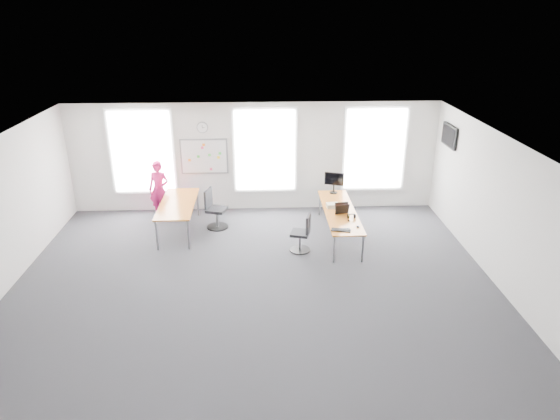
{
  "coord_description": "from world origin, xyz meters",
  "views": [
    {
      "loc": [
        0.14,
        -9.12,
        5.42
      ],
      "look_at": [
        0.59,
        1.2,
        1.1
      ],
      "focal_mm": 32.0,
      "sensor_mm": 36.0,
      "label": 1
    }
  ],
  "objects_px": {
    "headphones": "(351,216)",
    "monitor": "(334,181)",
    "desk_left": "(178,205)",
    "keyboard": "(341,230)",
    "person": "(159,189)",
    "chair_right": "(302,235)",
    "desk_right": "(340,212)",
    "chair_left": "(215,211)"
  },
  "relations": [
    {
      "from": "chair_right",
      "to": "person",
      "type": "height_order",
      "value": "person"
    },
    {
      "from": "desk_right",
      "to": "headphones",
      "type": "distance_m",
      "value": 0.52
    },
    {
      "from": "keyboard",
      "to": "headphones",
      "type": "distance_m",
      "value": 0.76
    },
    {
      "from": "desk_left",
      "to": "chair_right",
      "type": "bearing_deg",
      "value": -21.5
    },
    {
      "from": "person",
      "to": "monitor",
      "type": "bearing_deg",
      "value": 9.12
    },
    {
      "from": "desk_left",
      "to": "keyboard",
      "type": "height_order",
      "value": "desk_left"
    },
    {
      "from": "headphones",
      "to": "monitor",
      "type": "xyz_separation_m",
      "value": [
        -0.18,
        1.69,
        0.29
      ]
    },
    {
      "from": "desk_left",
      "to": "monitor",
      "type": "distance_m",
      "value": 4.12
    },
    {
      "from": "person",
      "to": "desk_left",
      "type": "bearing_deg",
      "value": -45.39
    },
    {
      "from": "monitor",
      "to": "headphones",
      "type": "bearing_deg",
      "value": -65.73
    },
    {
      "from": "headphones",
      "to": "chair_right",
      "type": "bearing_deg",
      "value": -165.37
    },
    {
      "from": "desk_right",
      "to": "headphones",
      "type": "relative_size",
      "value": 14.54
    },
    {
      "from": "desk_left",
      "to": "headphones",
      "type": "distance_m",
      "value": 4.31
    },
    {
      "from": "chair_right",
      "to": "chair_left",
      "type": "height_order",
      "value": "chair_left"
    },
    {
      "from": "chair_left",
      "to": "monitor",
      "type": "relative_size",
      "value": 1.81
    },
    {
      "from": "chair_left",
      "to": "headphones",
      "type": "xyz_separation_m",
      "value": [
        3.32,
        -1.15,
        0.29
      ]
    },
    {
      "from": "person",
      "to": "keyboard",
      "type": "bearing_deg",
      "value": -17.98
    },
    {
      "from": "desk_right",
      "to": "desk_left",
      "type": "height_order",
      "value": "desk_left"
    },
    {
      "from": "keyboard",
      "to": "headphones",
      "type": "xyz_separation_m",
      "value": [
        0.35,
        0.68,
        0.04
      ]
    },
    {
      "from": "chair_right",
      "to": "headphones",
      "type": "xyz_separation_m",
      "value": [
        1.18,
        0.27,
        0.34
      ]
    },
    {
      "from": "chair_left",
      "to": "person",
      "type": "relative_size",
      "value": 0.66
    },
    {
      "from": "desk_left",
      "to": "chair_right",
      "type": "xyz_separation_m",
      "value": [
        3.03,
        -1.2,
        -0.31
      ]
    },
    {
      "from": "chair_right",
      "to": "monitor",
      "type": "bearing_deg",
      "value": 168.44
    },
    {
      "from": "monitor",
      "to": "keyboard",
      "type": "bearing_deg",
      "value": -75.87
    },
    {
      "from": "keyboard",
      "to": "headphones",
      "type": "bearing_deg",
      "value": 78.47
    },
    {
      "from": "desk_left",
      "to": "chair_left",
      "type": "relative_size",
      "value": 2.07
    },
    {
      "from": "desk_left",
      "to": "person",
      "type": "bearing_deg",
      "value": 122.51
    },
    {
      "from": "desk_right",
      "to": "person",
      "type": "relative_size",
      "value": 1.83
    },
    {
      "from": "desk_left",
      "to": "person",
      "type": "relative_size",
      "value": 1.37
    },
    {
      "from": "monitor",
      "to": "chair_right",
      "type": "bearing_deg",
      "value": -98.82
    },
    {
      "from": "person",
      "to": "keyboard",
      "type": "xyz_separation_m",
      "value": [
        4.5,
        -2.61,
        -0.08
      ]
    },
    {
      "from": "headphones",
      "to": "chair_left",
      "type": "bearing_deg",
      "value": 162.76
    },
    {
      "from": "monitor",
      "to": "person",
      "type": "bearing_deg",
      "value": -164.69
    },
    {
      "from": "desk_right",
      "to": "chair_left",
      "type": "height_order",
      "value": "chair_left"
    },
    {
      "from": "desk_right",
      "to": "person",
      "type": "bearing_deg",
      "value": 162.64
    },
    {
      "from": "keyboard",
      "to": "desk_right",
      "type": "bearing_deg",
      "value": 98.29
    },
    {
      "from": "desk_right",
      "to": "monitor",
      "type": "height_order",
      "value": "monitor"
    },
    {
      "from": "desk_right",
      "to": "desk_left",
      "type": "xyz_separation_m",
      "value": [
        -4.01,
        0.45,
        0.07
      ]
    },
    {
      "from": "person",
      "to": "monitor",
      "type": "relative_size",
      "value": 2.73
    },
    {
      "from": "desk_left",
      "to": "chair_right",
      "type": "distance_m",
      "value": 3.28
    },
    {
      "from": "desk_right",
      "to": "chair_right",
      "type": "xyz_separation_m",
      "value": [
        -0.98,
        -0.74,
        -0.24
      ]
    },
    {
      "from": "keyboard",
      "to": "person",
      "type": "bearing_deg",
      "value": 165.67
    }
  ]
}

